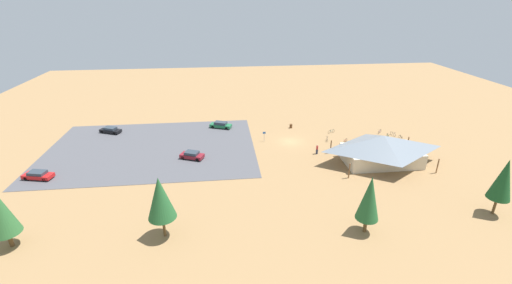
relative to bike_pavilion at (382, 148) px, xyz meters
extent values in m
plane|color=#937047|center=(13.94, -11.04, -2.91)|extent=(160.00, 160.00, 0.00)
cube|color=#4C4C51|center=(41.50, -10.82, -2.89)|extent=(39.61, 28.08, 0.05)
cube|color=beige|center=(0.00, 0.00, -1.59)|extent=(12.91, 7.21, 2.63)
pyramid|color=slate|center=(0.00, 0.00, 0.99)|extent=(15.65, 9.95, 2.53)
cylinder|color=brown|center=(-7.62, -4.77, -1.59)|extent=(0.20, 0.20, 2.63)
cylinder|color=brown|center=(7.62, -4.77, -1.59)|extent=(0.20, 0.20, 2.63)
cylinder|color=brown|center=(-7.62, 4.77, -1.59)|extent=(0.20, 0.20, 2.63)
cylinder|color=brown|center=(7.62, 4.77, -1.59)|extent=(0.20, 0.20, 2.63)
cylinder|color=brown|center=(12.29, -18.67, -2.46)|extent=(0.60, 0.60, 0.90)
cylinder|color=#99999E|center=(19.30, -11.70, -1.81)|extent=(0.08, 0.08, 2.20)
cube|color=#1959B2|center=(19.30, -11.70, -1.01)|extent=(0.56, 0.04, 0.40)
cylinder|color=brown|center=(53.30, 16.11, -1.92)|extent=(0.47, 0.47, 1.98)
cone|color=#2D6633|center=(53.30, 16.11, 1.98)|extent=(3.19, 3.19, 5.81)
cylinder|color=brown|center=(35.47, 16.18, -1.53)|extent=(0.33, 0.33, 2.76)
cone|color=#235B2D|center=(35.47, 16.18, 2.57)|extent=(3.41, 3.41, 5.44)
cylinder|color=brown|center=(-8.41, 16.46, -1.66)|extent=(0.34, 0.34, 2.49)
cone|color=#194C23|center=(-8.41, 16.46, 2.45)|extent=(2.86, 2.86, 5.74)
cylinder|color=brown|center=(10.54, 18.18, -1.89)|extent=(0.45, 0.45, 2.05)
cone|color=#235B2D|center=(10.54, 18.18, 2.04)|extent=(2.82, 2.82, 5.80)
torus|color=black|center=(2.65, -9.77, -2.56)|extent=(0.52, 0.53, 0.70)
torus|color=black|center=(3.36, -9.05, -2.56)|extent=(0.52, 0.53, 0.70)
cylinder|color=red|center=(3.00, -9.41, -2.44)|extent=(0.68, 0.69, 0.04)
cylinder|color=red|center=(2.88, -9.54, -2.34)|extent=(0.04, 0.04, 0.43)
cube|color=black|center=(2.88, -9.54, -2.13)|extent=(0.20, 0.20, 0.05)
cylinder|color=red|center=(3.28, -9.12, -2.34)|extent=(0.04, 0.04, 0.44)
cylinder|color=black|center=(3.28, -9.12, -2.12)|extent=(0.37, 0.36, 0.03)
torus|color=black|center=(-3.60, -10.87, -2.53)|extent=(0.53, 0.59, 0.75)
torus|color=black|center=(-4.29, -10.09, -2.53)|extent=(0.53, 0.59, 0.75)
cylinder|color=#2347B7|center=(-3.94, -10.48, -2.41)|extent=(0.66, 0.75, 0.04)
cylinder|color=#2347B7|center=(-3.82, -10.62, -2.33)|extent=(0.04, 0.04, 0.42)
cube|color=black|center=(-3.82, -10.62, -2.12)|extent=(0.19, 0.20, 0.05)
cylinder|color=#2347B7|center=(-4.22, -10.17, -2.27)|extent=(0.04, 0.04, 0.53)
cylinder|color=black|center=(-4.22, -10.17, -2.00)|extent=(0.38, 0.34, 0.03)
torus|color=black|center=(-6.85, -11.43, -2.58)|extent=(0.18, 0.66, 0.67)
torus|color=black|center=(-6.65, -10.49, -2.58)|extent=(0.18, 0.66, 0.67)
cylinder|color=#1E7F38|center=(-6.75, -10.96, -2.47)|extent=(0.23, 0.88, 0.04)
cylinder|color=#1E7F38|center=(-6.79, -11.13, -2.36)|extent=(0.04, 0.04, 0.43)
cube|color=black|center=(-6.79, -11.13, -2.15)|extent=(0.12, 0.21, 0.05)
cylinder|color=#1E7F38|center=(-6.67, -10.58, -2.37)|extent=(0.04, 0.04, 0.42)
cylinder|color=black|center=(-6.67, -10.58, -2.16)|extent=(0.48, 0.13, 0.03)
torus|color=black|center=(-8.24, -12.29, -2.57)|extent=(0.17, 0.67, 0.68)
torus|color=black|center=(-8.44, -11.31, -2.57)|extent=(0.17, 0.67, 0.68)
cylinder|color=#B7B7BC|center=(-8.34, -11.80, -2.46)|extent=(0.22, 0.91, 0.04)
cylinder|color=#B7B7BC|center=(-8.31, -11.98, -2.39)|extent=(0.04, 0.04, 0.36)
cube|color=black|center=(-8.31, -11.98, -2.21)|extent=(0.12, 0.21, 0.05)
cylinder|color=#B7B7BC|center=(-8.42, -11.41, -2.33)|extent=(0.04, 0.04, 0.48)
cylinder|color=black|center=(-8.42, -11.41, -2.09)|extent=(0.48, 0.13, 0.03)
torus|color=black|center=(-9.08, -10.40, -2.57)|extent=(0.08, 0.68, 0.68)
torus|color=black|center=(-9.01, -9.40, -2.57)|extent=(0.08, 0.68, 0.68)
cylinder|color=black|center=(-9.04, -9.90, -2.46)|extent=(0.09, 0.91, 0.04)
cylinder|color=black|center=(-9.06, -10.08, -2.37)|extent=(0.04, 0.04, 0.39)
cube|color=black|center=(-9.06, -10.08, -2.18)|extent=(0.09, 0.20, 0.05)
cylinder|color=black|center=(-9.02, -9.50, -2.36)|extent=(0.04, 0.04, 0.42)
cylinder|color=black|center=(-9.02, -9.50, -2.15)|extent=(0.48, 0.06, 0.03)
torus|color=black|center=(4.71, -14.52, -2.57)|extent=(0.65, 0.29, 0.68)
torus|color=black|center=(3.71, -14.92, -2.57)|extent=(0.65, 0.29, 0.68)
cylinder|color=#197A7F|center=(4.21, -14.72, -2.46)|extent=(0.93, 0.40, 0.04)
cylinder|color=#197A7F|center=(4.39, -14.64, -2.39)|extent=(0.04, 0.04, 0.35)
cube|color=black|center=(4.39, -14.64, -2.22)|extent=(0.22, 0.15, 0.05)
cylinder|color=#197A7F|center=(3.81, -14.88, -2.36)|extent=(0.04, 0.04, 0.42)
cylinder|color=black|center=(3.81, -14.88, -2.15)|extent=(0.21, 0.46, 0.03)
torus|color=black|center=(-6.55, -13.85, -2.58)|extent=(0.51, 0.49, 0.67)
torus|color=black|center=(-5.77, -13.11, -2.58)|extent=(0.51, 0.49, 0.67)
cylinder|color=#722D9E|center=(-6.16, -13.48, -2.47)|extent=(0.74, 0.71, 0.04)
cylinder|color=#722D9E|center=(-6.30, -13.61, -2.37)|extent=(0.04, 0.04, 0.40)
cube|color=black|center=(-6.30, -13.61, -2.17)|extent=(0.20, 0.20, 0.05)
cylinder|color=#722D9E|center=(-5.85, -13.18, -2.33)|extent=(0.04, 0.04, 0.49)
cylinder|color=black|center=(-5.85, -13.18, -2.08)|extent=(0.35, 0.37, 0.03)
torus|color=black|center=(6.58, -10.04, -2.56)|extent=(0.22, 0.69, 0.70)
torus|color=black|center=(6.32, -10.99, -2.56)|extent=(0.22, 0.69, 0.70)
cylinder|color=silver|center=(6.45, -10.51, -2.44)|extent=(0.27, 0.89, 0.04)
cylinder|color=silver|center=(6.50, -10.34, -2.33)|extent=(0.04, 0.04, 0.46)
cube|color=black|center=(6.50, -10.34, -2.10)|extent=(0.13, 0.21, 0.05)
cylinder|color=silver|center=(6.35, -10.90, -2.32)|extent=(0.04, 0.04, 0.48)
cylinder|color=black|center=(6.35, -10.90, -2.08)|extent=(0.47, 0.16, 0.03)
cube|color=#1E6B3D|center=(27.95, -20.36, -2.33)|extent=(5.09, 3.41, 0.62)
cube|color=#2D3842|center=(27.95, -20.36, -1.73)|extent=(3.06, 2.42, 0.58)
cylinder|color=black|center=(29.75, -20.26, -2.54)|extent=(0.68, 0.44, 0.64)
cylinder|color=black|center=(29.18, -21.67, -2.54)|extent=(0.68, 0.44, 0.64)
cylinder|color=black|center=(26.73, -19.05, -2.54)|extent=(0.68, 0.44, 0.64)
cylinder|color=black|center=(26.16, -20.46, -2.54)|extent=(0.68, 0.44, 0.64)
cube|color=black|center=(51.70, -20.03, -2.36)|extent=(4.86, 3.40, 0.56)
cube|color=#2D3842|center=(51.70, -20.03, -1.83)|extent=(2.95, 2.42, 0.50)
cylinder|color=black|center=(53.42, -19.93, -2.54)|extent=(0.67, 0.45, 0.64)
cylinder|color=black|center=(52.81, -21.34, -2.54)|extent=(0.67, 0.45, 0.64)
cylinder|color=black|center=(50.58, -18.71, -2.54)|extent=(0.67, 0.45, 0.64)
cylinder|color=black|center=(49.98, -20.13, -2.54)|extent=(0.67, 0.45, 0.64)
cube|color=red|center=(57.77, -0.58, -2.35)|extent=(4.98, 2.85, 0.59)
cube|color=#2D3842|center=(57.77, -0.58, -1.80)|extent=(2.92, 2.17, 0.50)
cylinder|color=black|center=(59.50, -0.16, -2.54)|extent=(0.67, 0.36, 0.64)
cylinder|color=black|center=(59.13, -1.73, -2.54)|extent=(0.67, 0.36, 0.64)
cylinder|color=black|center=(56.40, 0.57, -2.54)|extent=(0.67, 0.36, 0.64)
cylinder|color=black|center=(56.03, -1.01, -2.54)|extent=(0.67, 0.36, 0.64)
cube|color=maroon|center=(33.41, -5.28, -2.33)|extent=(4.61, 3.36, 0.63)
cube|color=#2D3842|center=(33.41, -5.28, -1.75)|extent=(2.81, 2.44, 0.52)
cylinder|color=black|center=(35.05, -5.07, -2.54)|extent=(0.68, 0.45, 0.64)
cylinder|color=black|center=(34.41, -6.60, -2.54)|extent=(0.68, 0.45, 0.64)
cylinder|color=black|center=(32.41, -3.96, -2.54)|extent=(0.68, 0.45, 0.64)
cylinder|color=black|center=(31.77, -5.49, -2.54)|extent=(0.68, 0.45, 0.64)
cube|color=#2D3347|center=(10.24, -4.77, -2.44)|extent=(0.36, 0.40, 0.94)
cylinder|color=red|center=(10.24, -4.77, -1.63)|extent=(0.36, 0.36, 0.68)
sphere|color=tan|center=(10.24, -4.77, -1.16)|extent=(0.24, 0.24, 0.24)
camera|label=1|loc=(28.04, 51.28, 24.52)|focal=23.82mm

